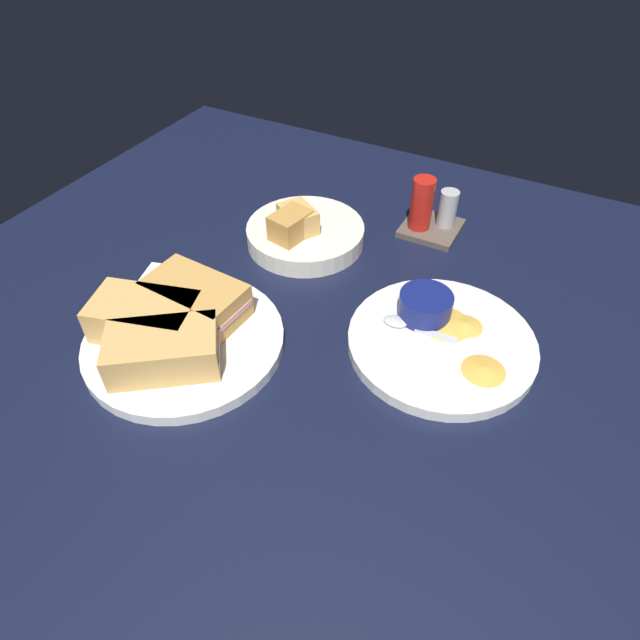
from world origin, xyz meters
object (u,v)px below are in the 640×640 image
at_px(ramekin_dark_sauce, 154,357).
at_px(ramekin_light_gravy, 425,305).
at_px(spoon_by_gravy_ramekin, 405,325).
at_px(plate_chips_companion, 441,343).
at_px(spoon_by_dark_ramekin, 172,335).
at_px(sandwich_half_far, 145,317).
at_px(plate_sandwich_main, 185,341).
at_px(bread_basket_rear, 304,233).
at_px(sandwich_half_near, 196,298).
at_px(sandwich_half_extra, 163,350).
at_px(condiment_caddy, 431,213).

relative_size(ramekin_dark_sauce, ramekin_light_gravy, 0.92).
height_order(ramekin_light_gravy, spoon_by_gravy_ramekin, ramekin_light_gravy).
distance_m(plate_chips_companion, ramekin_light_gravy, 0.05).
bearing_deg(spoon_by_gravy_ramekin, spoon_by_dark_ramekin, -148.46).
bearing_deg(spoon_by_gravy_ramekin, sandwich_half_far, -150.93).
height_order(sandwich_half_far, spoon_by_gravy_ramekin, sandwich_half_far).
xyz_separation_m(plate_sandwich_main, spoon_by_dark_ramekin, (-0.01, -0.01, 0.01)).
height_order(plate_sandwich_main, bread_basket_rear, bread_basket_rear).
relative_size(sandwich_half_near, spoon_by_dark_ramekin, 1.40).
distance_m(sandwich_half_extra, spoon_by_dark_ramekin, 0.05).
xyz_separation_m(sandwich_half_far, sandwich_half_extra, (0.06, -0.04, 0.00)).
distance_m(plate_sandwich_main, condiment_caddy, 0.44).
relative_size(plate_sandwich_main, spoon_by_dark_ramekin, 2.62).
xyz_separation_m(ramekin_dark_sauce, bread_basket_rear, (0.02, 0.33, -0.01)).
height_order(plate_chips_companion, spoon_by_gravy_ramekin, spoon_by_gravy_ramekin).
distance_m(sandwich_half_near, sandwich_half_extra, 0.10).
distance_m(sandwich_half_extra, ramekin_dark_sauce, 0.01).
relative_size(plate_sandwich_main, ramekin_light_gravy, 3.63).
relative_size(spoon_by_dark_ramekin, bread_basket_rear, 0.53).
relative_size(sandwich_half_extra, ramekin_light_gravy, 2.12).
bearing_deg(plate_chips_companion, condiment_caddy, 113.20).
relative_size(plate_sandwich_main, spoon_by_gravy_ramekin, 2.59).
bearing_deg(condiment_caddy, sandwich_half_extra, -111.66).
height_order(sandwich_half_far, sandwich_half_extra, same).
height_order(sandwich_half_near, sandwich_half_far, same).
bearing_deg(spoon_by_dark_ramekin, sandwich_half_extra, -58.75).
bearing_deg(spoon_by_dark_ramekin, sandwich_half_far, -172.60).
bearing_deg(plate_sandwich_main, sandwich_half_far, -166.08).
bearing_deg(plate_sandwich_main, condiment_caddy, 64.65).
distance_m(sandwich_half_extra, ramekin_light_gravy, 0.34).
height_order(plate_sandwich_main, spoon_by_dark_ramekin, spoon_by_dark_ramekin).
xyz_separation_m(plate_chips_companion, ramekin_light_gravy, (-0.04, 0.03, 0.03)).
distance_m(sandwich_half_near, spoon_by_gravy_ramekin, 0.28).
relative_size(plate_chips_companion, bread_basket_rear, 1.30).
bearing_deg(condiment_caddy, plate_chips_companion, -66.80).
xyz_separation_m(sandwich_half_extra, ramekin_dark_sauce, (-0.01, -0.01, -0.01)).
distance_m(plate_sandwich_main, bread_basket_rear, 0.27).
bearing_deg(plate_sandwich_main, spoon_by_gravy_ramekin, 31.63).
xyz_separation_m(sandwich_half_near, sandwich_half_far, (-0.04, -0.06, 0.00)).
bearing_deg(sandwich_half_far, spoon_by_gravy_ramekin, 29.07).
bearing_deg(sandwich_half_far, ramekin_dark_sauce, -41.22).
relative_size(spoon_by_gravy_ramekin, condiment_caddy, 1.04).
bearing_deg(plate_chips_companion, spoon_by_gravy_ramekin, -177.48).
relative_size(spoon_by_dark_ramekin, ramekin_light_gravy, 1.39).
xyz_separation_m(sandwich_half_far, ramekin_dark_sauce, (0.05, -0.05, -0.01)).
xyz_separation_m(sandwich_half_far, plate_chips_companion, (0.34, 0.16, -0.03)).
bearing_deg(plate_sandwich_main, sandwich_half_near, 103.92).
height_order(sandwich_half_extra, spoon_by_gravy_ramekin, sandwich_half_extra).
bearing_deg(sandwich_half_far, spoon_by_dark_ramekin, 7.40).
xyz_separation_m(spoon_by_dark_ramekin, condiment_caddy, (0.20, 0.41, 0.01)).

